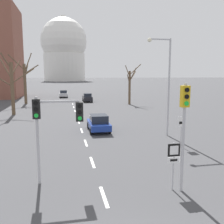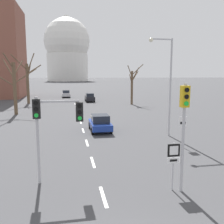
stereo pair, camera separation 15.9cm
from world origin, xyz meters
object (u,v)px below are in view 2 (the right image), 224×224
object	(u,v)px
street_lamp_right	(167,77)
sedan_mid_centre	(90,97)
route_sign_post	(173,158)
traffic_signal_near_left	(53,118)
traffic_signal_near_right	(184,117)
sedan_near_right	(100,123)
sedan_near_left	(66,94)
speed_limit_sign	(183,126)

from	to	relation	value
street_lamp_right	sedan_mid_centre	size ratio (longest dim) A/B	1.99
street_lamp_right	route_sign_post	bearing A→B (deg)	-110.33
traffic_signal_near_left	sedan_mid_centre	xyz separation A→B (m)	(5.26, 37.47, -2.44)
traffic_signal_near_right	route_sign_post	world-z (taller)	traffic_signal_near_right
traffic_signal_near_right	sedan_near_right	world-z (taller)	traffic_signal_near_right
sedan_mid_centre	route_sign_post	bearing A→B (deg)	-89.65
traffic_signal_near_right	sedan_mid_centre	bearing A→B (deg)	90.87
traffic_signal_near_left	sedan_near_left	distance (m)	48.23
route_sign_post	street_lamp_right	distance (m)	11.25
speed_limit_sign	street_lamp_right	size ratio (longest dim) A/B	0.28
sedan_near_right	traffic_signal_near_right	bearing A→B (deg)	-81.04
street_lamp_right	sedan_near_left	world-z (taller)	street_lamp_right
traffic_signal_near_right	sedan_near_left	distance (m)	50.60
traffic_signal_near_left	street_lamp_right	xyz separation A→B (m)	(9.20, 8.06, 1.86)
speed_limit_sign	traffic_signal_near_left	bearing A→B (deg)	-153.23
sedan_near_left	sedan_near_right	size ratio (longest dim) A/B	1.11
traffic_signal_near_right	sedan_near_right	bearing A→B (deg)	98.96
street_lamp_right	sedan_near_left	xyz separation A→B (m)	(-8.60, 40.10, -4.31)
route_sign_post	speed_limit_sign	xyz separation A→B (m)	(3.66, 6.56, 0.04)
traffic_signal_near_right	speed_limit_sign	world-z (taller)	traffic_signal_near_right
traffic_signal_near_left	traffic_signal_near_right	bearing A→B (deg)	-19.65
traffic_signal_near_right	street_lamp_right	xyz separation A→B (m)	(3.35, 10.15, 1.65)
traffic_signal_near_left	speed_limit_sign	size ratio (longest dim) A/B	1.84
speed_limit_sign	route_sign_post	bearing A→B (deg)	-119.18
street_lamp_right	sedan_near_left	distance (m)	41.24
traffic_signal_near_left	sedan_mid_centre	size ratio (longest dim) A/B	1.03
sedan_mid_centre	sedan_near_left	bearing A→B (deg)	113.54
sedan_near_left	sedan_mid_centre	xyz separation A→B (m)	(4.66, -10.69, 0.02)
speed_limit_sign	sedan_near_left	size ratio (longest dim) A/B	0.53
route_sign_post	speed_limit_sign	size ratio (longest dim) A/B	0.97
traffic_signal_near_left	sedan_mid_centre	world-z (taller)	traffic_signal_near_left
route_sign_post	sedan_near_left	world-z (taller)	route_sign_post
speed_limit_sign	sedan_near_right	world-z (taller)	speed_limit_sign
street_lamp_right	sedan_near_left	bearing A→B (deg)	102.11
traffic_signal_near_left	sedan_near_left	xyz separation A→B (m)	(0.60, 48.16, -2.45)
traffic_signal_near_right	sedan_near_left	world-z (taller)	traffic_signal_near_right
traffic_signal_near_right	speed_limit_sign	bearing A→B (deg)	63.80
sedan_near_left	sedan_mid_centre	world-z (taller)	sedan_mid_centre
route_sign_post	sedan_near_left	xyz separation A→B (m)	(-4.90, 50.10, -0.72)
traffic_signal_near_right	sedan_mid_centre	world-z (taller)	traffic_signal_near_right
speed_limit_sign	sedan_near_left	bearing A→B (deg)	101.12
sedan_mid_centre	street_lamp_right	bearing A→B (deg)	-82.36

